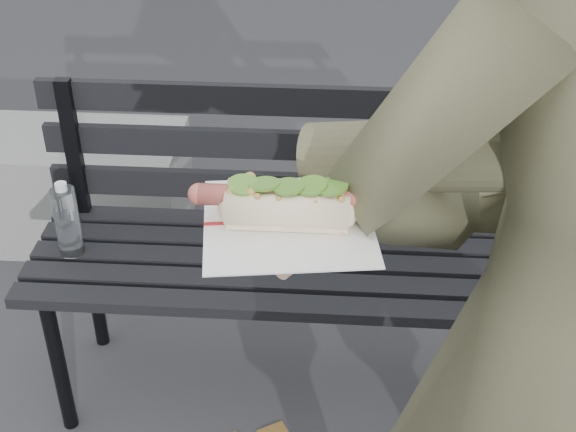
% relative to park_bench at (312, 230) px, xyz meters
% --- Properties ---
extents(park_bench, '(1.50, 0.44, 0.88)m').
position_rel_park_bench_xyz_m(park_bench, '(0.00, 0.00, 0.00)').
color(park_bench, black).
rests_on(park_bench, ground).
extents(concrete_block, '(1.20, 0.40, 0.40)m').
position_rel_park_bench_xyz_m(concrete_block, '(-1.09, 0.69, -0.32)').
color(concrete_block, slate).
rests_on(concrete_block, ground).
extents(person, '(0.78, 0.60, 1.91)m').
position_rel_park_bench_xyz_m(person, '(0.39, -0.91, 0.43)').
color(person, '#4E4D34').
rests_on(person, ground).
extents(held_hotdog, '(0.62, 0.30, 0.20)m').
position_rel_park_bench_xyz_m(held_hotdog, '(0.20, -0.93, 0.73)').
color(held_hotdog, '#4E4D34').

